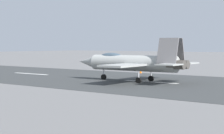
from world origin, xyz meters
TOP-DOWN VIEW (x-y plane):
  - ground_plane at (0.00, 0.00)m, footprint 400.00×400.00m
  - runway_strip at (-0.02, 0.00)m, footprint 240.00×26.00m
  - fighter_jet at (2.94, 0.94)m, footprint 16.98×14.14m
  - marker_cone_mid at (10.34, -12.34)m, footprint 0.44×0.44m

SIDE VIEW (x-z plane):
  - ground_plane at x=0.00m, z-range 0.00..0.00m
  - runway_strip at x=-0.02m, z-range 0.00..0.02m
  - marker_cone_mid at x=10.34m, z-range 0.00..0.55m
  - fighter_jet at x=2.94m, z-range -0.35..5.36m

